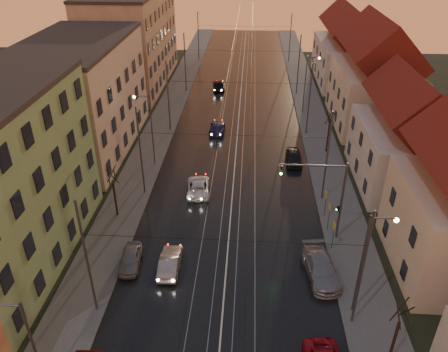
% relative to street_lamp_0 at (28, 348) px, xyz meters
% --- Properties ---
extents(road, '(16.00, 120.00, 0.04)m').
position_rel_street_lamp_0_xyz_m(road, '(9.10, 38.00, -4.87)').
color(road, black).
rests_on(road, ground).
extents(sidewalk_left, '(4.00, 120.00, 0.15)m').
position_rel_street_lamp_0_xyz_m(sidewalk_left, '(-0.90, 38.00, -4.81)').
color(sidewalk_left, '#4C4C4C').
rests_on(sidewalk_left, ground).
extents(sidewalk_right, '(4.00, 120.00, 0.15)m').
position_rel_street_lamp_0_xyz_m(sidewalk_right, '(19.10, 38.00, -4.81)').
color(sidewalk_right, '#4C4C4C').
rests_on(sidewalk_right, ground).
extents(tram_rail_0, '(0.06, 120.00, 0.03)m').
position_rel_street_lamp_0_xyz_m(tram_rail_0, '(6.90, 38.00, -4.83)').
color(tram_rail_0, gray).
rests_on(tram_rail_0, road).
extents(tram_rail_1, '(0.06, 120.00, 0.03)m').
position_rel_street_lamp_0_xyz_m(tram_rail_1, '(8.33, 38.00, -4.83)').
color(tram_rail_1, gray).
rests_on(tram_rail_1, road).
extents(tram_rail_2, '(0.06, 120.00, 0.03)m').
position_rel_street_lamp_0_xyz_m(tram_rail_2, '(9.87, 38.00, -4.83)').
color(tram_rail_2, gray).
rests_on(tram_rail_2, road).
extents(tram_rail_3, '(0.06, 120.00, 0.03)m').
position_rel_street_lamp_0_xyz_m(tram_rail_3, '(11.30, 38.00, -4.83)').
color(tram_rail_3, gray).
rests_on(tram_rail_3, road).
extents(apartment_left_2, '(10.00, 20.00, 12.00)m').
position_rel_street_lamp_0_xyz_m(apartment_left_2, '(-8.40, 32.00, 1.11)').
color(apartment_left_2, '#B9A88F').
rests_on(apartment_left_2, ground).
extents(apartment_left_3, '(10.00, 24.00, 14.00)m').
position_rel_street_lamp_0_xyz_m(apartment_left_3, '(-8.40, 56.00, 2.11)').
color(apartment_left_3, '#90725D').
rests_on(apartment_left_3, ground).
extents(house_right_2, '(9.18, 12.24, 9.20)m').
position_rel_street_lamp_0_xyz_m(house_right_2, '(26.10, 26.00, -0.24)').
color(house_right_2, beige).
rests_on(house_right_2, ground).
extents(house_right_3, '(9.18, 14.28, 11.50)m').
position_rel_street_lamp_0_xyz_m(house_right_3, '(26.10, 41.00, 0.92)').
color(house_right_3, beige).
rests_on(house_right_3, ground).
extents(house_right_4, '(9.18, 16.32, 10.00)m').
position_rel_street_lamp_0_xyz_m(house_right_4, '(26.10, 59.00, 0.16)').
color(house_right_4, beige).
rests_on(house_right_4, ground).
extents(catenary_pole_l_1, '(0.16, 0.16, 9.00)m').
position_rel_street_lamp_0_xyz_m(catenary_pole_l_1, '(0.50, 7.00, -0.39)').
color(catenary_pole_l_1, '#595B60').
rests_on(catenary_pole_l_1, ground).
extents(catenary_pole_r_1, '(0.16, 0.16, 9.00)m').
position_rel_street_lamp_0_xyz_m(catenary_pole_r_1, '(17.70, 7.00, -0.39)').
color(catenary_pole_r_1, '#595B60').
rests_on(catenary_pole_r_1, ground).
extents(catenary_pole_l_2, '(0.16, 0.16, 9.00)m').
position_rel_street_lamp_0_xyz_m(catenary_pole_l_2, '(0.50, 22.00, -0.39)').
color(catenary_pole_l_2, '#595B60').
rests_on(catenary_pole_l_2, ground).
extents(catenary_pole_r_2, '(0.16, 0.16, 9.00)m').
position_rel_street_lamp_0_xyz_m(catenary_pole_r_2, '(17.70, 22.00, -0.39)').
color(catenary_pole_r_2, '#595B60').
rests_on(catenary_pole_r_2, ground).
extents(catenary_pole_l_3, '(0.16, 0.16, 9.00)m').
position_rel_street_lamp_0_xyz_m(catenary_pole_l_3, '(0.50, 37.00, -0.39)').
color(catenary_pole_l_3, '#595B60').
rests_on(catenary_pole_l_3, ground).
extents(catenary_pole_r_3, '(0.16, 0.16, 9.00)m').
position_rel_street_lamp_0_xyz_m(catenary_pole_r_3, '(17.70, 37.00, -0.39)').
color(catenary_pole_r_3, '#595B60').
rests_on(catenary_pole_r_3, ground).
extents(catenary_pole_l_4, '(0.16, 0.16, 9.00)m').
position_rel_street_lamp_0_xyz_m(catenary_pole_l_4, '(0.50, 52.00, -0.39)').
color(catenary_pole_l_4, '#595B60').
rests_on(catenary_pole_l_4, ground).
extents(catenary_pole_r_4, '(0.16, 0.16, 9.00)m').
position_rel_street_lamp_0_xyz_m(catenary_pole_r_4, '(17.70, 52.00, -0.39)').
color(catenary_pole_r_4, '#595B60').
rests_on(catenary_pole_r_4, ground).
extents(catenary_pole_l_5, '(0.16, 0.16, 9.00)m').
position_rel_street_lamp_0_xyz_m(catenary_pole_l_5, '(0.50, 70.00, -0.39)').
color(catenary_pole_l_5, '#595B60').
rests_on(catenary_pole_l_5, ground).
extents(catenary_pole_r_5, '(0.16, 0.16, 9.00)m').
position_rel_street_lamp_0_xyz_m(catenary_pole_r_5, '(17.70, 70.00, -0.39)').
color(catenary_pole_r_5, '#595B60').
rests_on(catenary_pole_r_5, ground).
extents(street_lamp_0, '(1.75, 0.32, 8.00)m').
position_rel_street_lamp_0_xyz_m(street_lamp_0, '(0.00, 0.00, 0.00)').
color(street_lamp_0, '#595B60').
rests_on(street_lamp_0, ground).
extents(street_lamp_1, '(1.75, 0.32, 8.00)m').
position_rel_street_lamp_0_xyz_m(street_lamp_1, '(18.21, 8.00, 0.00)').
color(street_lamp_1, '#595B60').
rests_on(street_lamp_1, ground).
extents(street_lamp_2, '(1.75, 0.32, 8.00)m').
position_rel_street_lamp_0_xyz_m(street_lamp_2, '(0.00, 28.00, 0.00)').
color(street_lamp_2, '#595B60').
rests_on(street_lamp_2, ground).
extents(street_lamp_3, '(1.75, 0.32, 8.00)m').
position_rel_street_lamp_0_xyz_m(street_lamp_3, '(18.21, 44.00, 0.00)').
color(street_lamp_3, '#595B60').
rests_on(street_lamp_3, ground).
extents(traffic_light_mast, '(5.30, 0.32, 7.20)m').
position_rel_street_lamp_0_xyz_m(traffic_light_mast, '(17.10, 16.00, -0.29)').
color(traffic_light_mast, '#595B60').
rests_on(traffic_light_mast, ground).
extents(bare_tree_0, '(1.09, 1.09, 5.11)m').
position_rel_street_lamp_0_xyz_m(bare_tree_0, '(-1.09, 18.00, -2.40)').
color(bare_tree_0, black).
rests_on(bare_tree_0, ground).
extents(bare_tree_1, '(1.09, 1.09, 5.11)m').
position_rel_street_lamp_0_xyz_m(bare_tree_1, '(19.31, 4.00, -2.40)').
color(bare_tree_1, black).
rests_on(bare_tree_1, ground).
extents(bare_tree_2, '(1.09, 1.09, 5.11)m').
position_rel_street_lamp_0_xyz_m(bare_tree_2, '(19.51, 32.00, -2.40)').
color(bare_tree_2, black).
rests_on(bare_tree_2, ground).
extents(driving_car_1, '(1.52, 4.09, 1.34)m').
position_rel_street_lamp_0_xyz_m(driving_car_1, '(4.83, 11.40, -4.22)').
color(driving_car_1, '#95959A').
rests_on(driving_car_1, ground).
extents(driving_car_2, '(2.55, 4.80, 1.28)m').
position_rel_street_lamp_0_xyz_m(driving_car_2, '(5.74, 22.51, -4.24)').
color(driving_car_2, silver).
rests_on(driving_car_2, ground).
extents(driving_car_3, '(1.85, 4.50, 1.30)m').
position_rel_street_lamp_0_xyz_m(driving_car_3, '(6.52, 36.84, -4.23)').
color(driving_car_3, navy).
rests_on(driving_car_3, ground).
extents(driving_car_4, '(2.30, 4.76, 1.56)m').
position_rel_street_lamp_0_xyz_m(driving_car_4, '(5.58, 53.21, -4.10)').
color(driving_car_4, black).
rests_on(driving_car_4, ground).
extents(parked_left_3, '(1.78, 3.80, 1.26)m').
position_rel_street_lamp_0_xyz_m(parked_left_3, '(1.71, 11.67, -4.26)').
color(parked_left_3, gray).
rests_on(parked_left_3, ground).
extents(parked_right_1, '(2.78, 5.42, 1.50)m').
position_rel_street_lamp_0_xyz_m(parked_right_1, '(16.18, 11.32, -4.13)').
color(parked_right_1, '#959499').
rests_on(parked_right_1, ground).
extents(parked_right_2, '(1.72, 4.18, 1.42)m').
position_rel_street_lamp_0_xyz_m(parked_right_2, '(15.54, 29.11, -4.18)').
color(parked_right_2, black).
rests_on(parked_right_2, ground).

